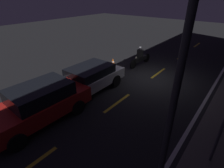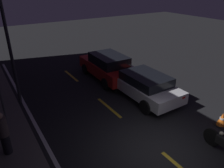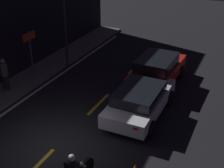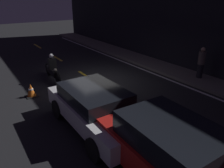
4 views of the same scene
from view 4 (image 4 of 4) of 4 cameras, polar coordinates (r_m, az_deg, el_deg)
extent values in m
plane|color=black|center=(10.96, -4.09, 0.50)|extent=(56.00, 56.00, 0.00)
cube|color=#605B56|center=(13.50, 12.18, 4.61)|extent=(28.00, 1.69, 0.14)
cube|color=black|center=(13.65, 16.59, 19.88)|extent=(28.00, 0.30, 7.37)
cube|color=gold|center=(19.93, -18.88, 9.36)|extent=(2.00, 0.14, 0.01)
cube|color=gold|center=(15.74, -14.26, 6.67)|extent=(2.00, 0.14, 0.01)
cube|color=gold|center=(11.78, -6.53, 2.01)|extent=(2.00, 0.14, 0.01)
cube|color=gold|center=(8.38, 8.10, -6.85)|extent=(2.00, 0.14, 0.01)
cube|color=silver|center=(12.79, 8.70, 3.54)|extent=(25.20, 0.14, 0.01)
cube|color=silver|center=(7.06, -3.76, -6.95)|extent=(4.19, 1.81, 0.55)
cube|color=black|center=(7.00, -4.73, -2.73)|extent=(2.30, 1.62, 0.43)
cube|color=red|center=(8.90, -7.25, 0.30)|extent=(0.06, 0.20, 0.10)
cube|color=red|center=(8.49, -14.30, -1.36)|extent=(0.06, 0.20, 0.10)
cylinder|color=black|center=(6.76, 8.64, -11.35)|extent=(0.67, 0.18, 0.67)
cylinder|color=black|center=(5.92, -4.73, -16.74)|extent=(0.67, 0.18, 0.67)
cylinder|color=black|center=(8.58, -3.02, -3.44)|extent=(0.67, 0.18, 0.67)
cylinder|color=black|center=(7.93, -14.07, -6.43)|extent=(0.67, 0.18, 0.67)
cube|color=red|center=(5.29, 16.43, -18.86)|extent=(4.23, 1.87, 0.65)
cube|color=black|center=(5.03, 15.38, -12.50)|extent=(2.34, 1.64, 0.54)
cube|color=red|center=(6.73, 6.80, -6.68)|extent=(0.07, 0.20, 0.10)
cube|color=red|center=(6.15, -1.64, -9.49)|extent=(0.07, 0.20, 0.10)
cylinder|color=black|center=(6.68, 12.78, -12.30)|extent=(0.65, 0.20, 0.65)
cylinder|color=black|center=(5.79, -0.06, -17.82)|extent=(0.65, 0.20, 0.65)
cylinder|color=black|center=(10.71, -13.93, 1.24)|extent=(0.66, 0.12, 0.66)
cylinder|color=black|center=(12.29, -16.34, 3.71)|extent=(0.67, 0.14, 0.66)
cube|color=black|center=(11.44, -15.29, 3.27)|extent=(1.33, 0.32, 0.30)
sphere|color=#F2EABF|center=(10.86, -14.59, 3.61)|extent=(0.14, 0.14, 0.14)
cube|color=black|center=(11.23, -15.37, 5.18)|extent=(0.30, 0.38, 0.55)
sphere|color=silver|center=(11.12, -15.57, 7.07)|extent=(0.22, 0.22, 0.22)
cube|color=black|center=(10.02, -20.21, -2.95)|extent=(0.47, 0.47, 0.03)
cone|color=orange|center=(9.91, -20.42, -1.43)|extent=(0.36, 0.36, 0.55)
cylinder|color=white|center=(9.90, -20.45, -1.28)|extent=(0.20, 0.20, 0.07)
cylinder|color=black|center=(11.88, 21.98, 3.20)|extent=(0.28, 0.28, 0.72)
cylinder|color=#594C47|center=(11.69, 22.45, 6.33)|extent=(0.34, 0.34, 0.64)
sphere|color=tan|center=(11.60, 22.75, 8.33)|extent=(0.21, 0.21, 0.21)
camera|label=1|loc=(9.21, 61.27, 15.37)|focal=28.00mm
camera|label=2|loc=(16.06, 3.25, 26.86)|focal=35.00mm
camera|label=3|loc=(16.25, -41.06, 28.23)|focal=50.00mm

